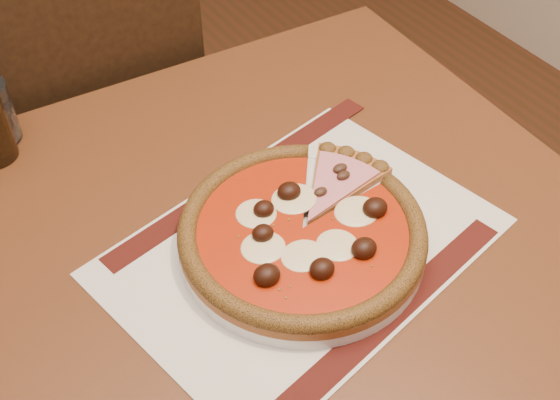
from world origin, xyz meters
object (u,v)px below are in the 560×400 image
object	(u,v)px
pizza	(302,230)
plate	(302,241)
chair_far	(81,145)
table	(288,276)

from	to	relation	value
pizza	plate	bearing A→B (deg)	30.60
plate	pizza	bearing A→B (deg)	-149.40
chair_far	pizza	distance (m)	0.66
chair_far	table	bearing A→B (deg)	103.13
table	chair_far	bearing A→B (deg)	100.89
plate	pizza	size ratio (longest dim) A/B	1.00
table	plate	xyz separation A→B (m)	(-0.01, -0.04, 0.11)
table	chair_far	xyz separation A→B (m)	(-0.11, 0.56, -0.12)
chair_far	pizza	xyz separation A→B (m)	(0.10, -0.60, 0.25)
plate	pizza	world-z (taller)	pizza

